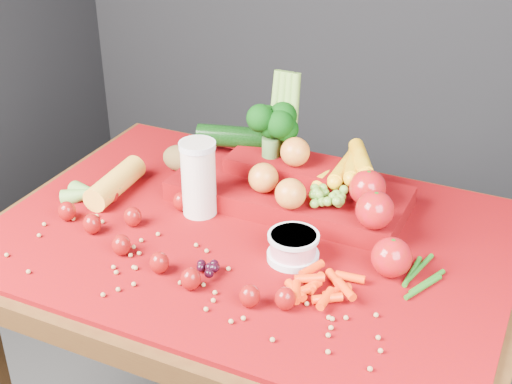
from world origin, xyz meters
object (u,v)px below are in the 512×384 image
at_px(table, 252,275).
at_px(milk_glass, 199,176).
at_px(yogurt_bowl, 293,246).
at_px(produce_mound, 300,181).

height_order(table, milk_glass, milk_glass).
bearing_deg(yogurt_bowl, table, 155.95).
distance_m(table, yogurt_bowl, 0.18).
distance_m(yogurt_bowl, produce_mound, 0.22).
xyz_separation_m(milk_glass, yogurt_bowl, (0.25, -0.08, -0.06)).
height_order(table, produce_mound, produce_mound).
xyz_separation_m(yogurt_bowl, produce_mound, (-0.07, 0.21, 0.03)).
height_order(milk_glass, produce_mound, produce_mound).
bearing_deg(produce_mound, milk_glass, -145.18).
height_order(table, yogurt_bowl, yogurt_bowl).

